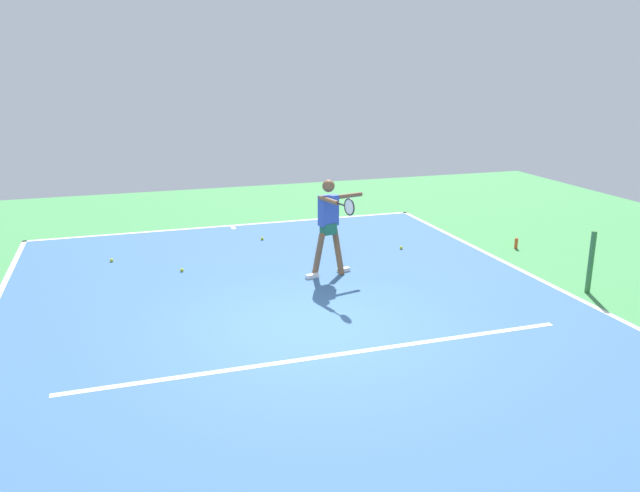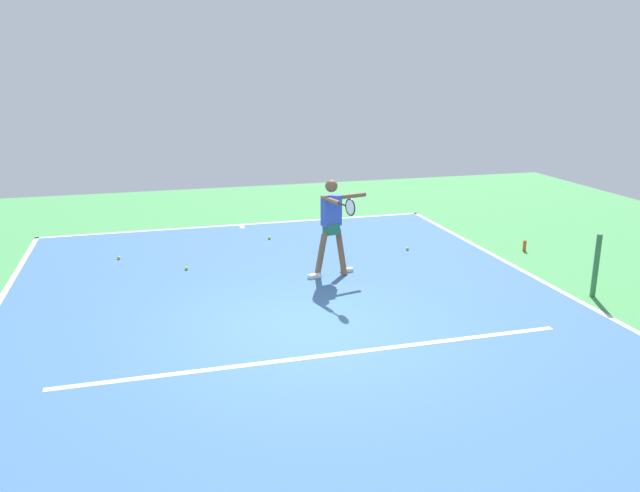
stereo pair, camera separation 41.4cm
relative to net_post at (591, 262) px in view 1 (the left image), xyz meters
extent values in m
plane|color=#428E4C|center=(4.92, 0.00, -0.54)|extent=(22.75, 22.75, 0.00)
cube|color=#38608E|center=(4.92, 0.00, -0.53)|extent=(9.23, 12.98, 0.00)
cube|color=white|center=(4.92, -6.44, -0.53)|extent=(9.23, 0.10, 0.01)
cube|color=white|center=(0.35, 0.00, -0.53)|extent=(0.10, 12.98, 0.01)
cube|color=white|center=(4.92, 0.96, -0.53)|extent=(6.92, 0.10, 0.01)
cube|color=white|center=(4.92, -6.24, -0.53)|extent=(0.10, 0.30, 0.01)
cylinder|color=#38753D|center=(0.00, 0.00, 0.00)|extent=(0.09, 0.09, 1.07)
cylinder|color=brown|center=(3.67, -2.29, -0.13)|extent=(0.19, 0.38, 0.85)
cube|color=white|center=(3.55, -2.32, -0.50)|extent=(0.26, 0.16, 0.07)
cylinder|color=brown|center=(4.09, -2.18, -0.13)|extent=(0.19, 0.38, 0.85)
cube|color=white|center=(4.21, -2.15, -0.50)|extent=(0.26, 0.16, 0.07)
cube|color=#1E664C|center=(3.88, -2.24, 0.34)|extent=(0.29, 0.25, 0.20)
cube|color=#334CB2|center=(3.88, -2.24, 0.68)|extent=(0.37, 0.26, 0.55)
sphere|color=brown|center=(3.88, -2.24, 1.12)|extent=(0.22, 0.22, 0.22)
cylinder|color=brown|center=(3.45, -2.34, 0.90)|extent=(0.55, 0.21, 0.08)
cylinder|color=brown|center=(3.98, -1.93, 0.93)|extent=(0.21, 0.55, 0.08)
cylinder|color=black|center=(3.89, -1.56, 0.93)|extent=(0.08, 0.22, 0.03)
torus|color=black|center=(3.83, -1.32, 0.93)|extent=(0.09, 0.29, 0.29)
cylinder|color=silver|center=(3.83, -1.32, 0.93)|extent=(0.06, 0.24, 0.25)
sphere|color=yellow|center=(4.50, -4.95, -0.50)|extent=(0.07, 0.07, 0.07)
sphere|color=#CCE033|center=(6.42, -3.24, -0.50)|extent=(0.07, 0.07, 0.07)
sphere|color=#CCE033|center=(1.89, -3.35, -0.50)|extent=(0.07, 0.07, 0.07)
sphere|color=#CCE033|center=(7.67, -4.28, -0.50)|extent=(0.07, 0.07, 0.07)
cylinder|color=#D84C1E|center=(-0.43, -2.67, -0.43)|extent=(0.07, 0.07, 0.22)
camera|label=1|loc=(7.39, 8.17, 3.17)|focal=35.40mm
camera|label=2|loc=(6.99, 8.29, 3.17)|focal=35.40mm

